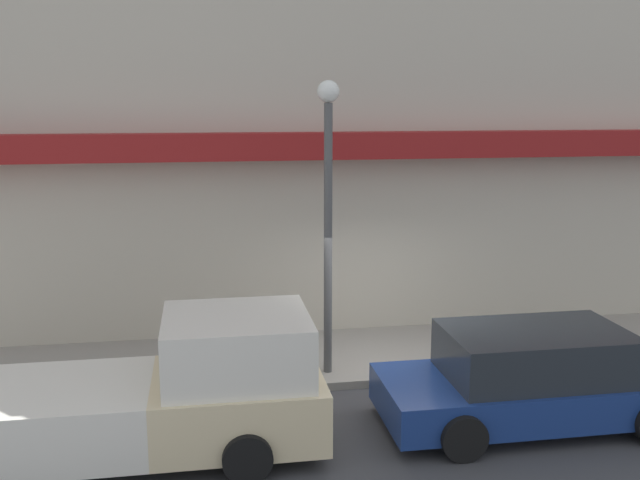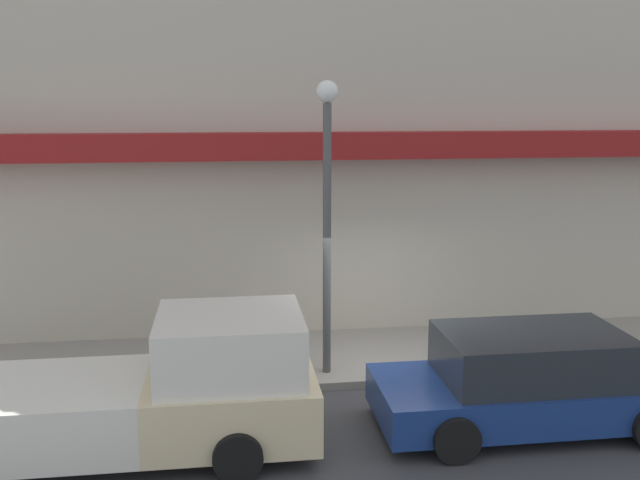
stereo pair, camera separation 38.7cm
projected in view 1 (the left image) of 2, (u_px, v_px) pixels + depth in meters
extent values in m
plane|color=#38383A|center=(390.00, 387.00, 11.97)|extent=(80.00, 80.00, 0.00)
cube|color=gray|center=(370.00, 355.00, 13.29)|extent=(36.00, 2.75, 0.14)
cube|color=#BCB29E|center=(342.00, 90.00, 15.13)|extent=(19.80, 3.00, 9.90)
cube|color=maroon|center=(360.00, 145.00, 13.59)|extent=(18.22, 0.60, 0.50)
cube|color=beige|center=(238.00, 404.00, 9.81)|extent=(2.30, 1.93, 0.83)
cube|color=silver|center=(237.00, 345.00, 9.65)|extent=(1.96, 1.78, 0.85)
cube|color=silver|center=(18.00, 419.00, 9.34)|extent=(3.46, 1.93, 0.83)
cylinder|color=black|center=(239.00, 396.00, 10.81)|extent=(0.64, 0.22, 0.64)
cylinder|color=black|center=(247.00, 458.00, 8.94)|extent=(0.64, 0.22, 0.64)
cube|color=navy|center=(532.00, 393.00, 10.55)|extent=(4.54, 1.79, 0.56)
cube|color=#23282D|center=(535.00, 353.00, 10.43)|extent=(2.63, 1.62, 0.70)
cylinder|color=black|center=(587.00, 374.00, 11.67)|extent=(0.64, 0.22, 0.64)
cylinder|color=black|center=(422.00, 385.00, 11.22)|extent=(0.64, 0.22, 0.64)
cylinder|color=black|center=(463.00, 438.00, 9.48)|extent=(0.64, 0.22, 0.64)
cylinder|color=#196633|center=(505.00, 349.00, 12.60)|extent=(0.19, 0.19, 0.53)
sphere|color=#196633|center=(506.00, 331.00, 12.53)|extent=(0.18, 0.18, 0.18)
cylinder|color=#4C4C4C|center=(328.00, 242.00, 11.85)|extent=(0.14, 0.14, 4.55)
sphere|color=silver|center=(328.00, 91.00, 11.37)|extent=(0.36, 0.36, 0.36)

